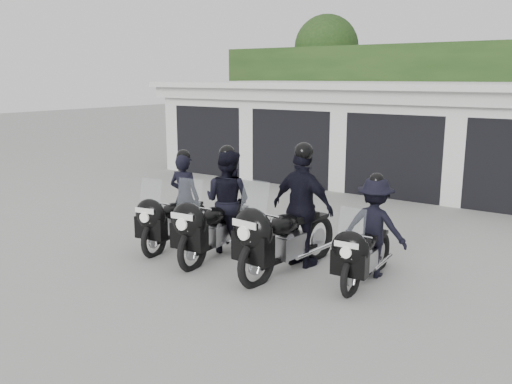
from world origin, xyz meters
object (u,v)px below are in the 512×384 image
Objects in this scene: police_bike_a at (176,207)px; police_bike_c at (295,215)px; police_bike_b at (222,208)px; police_bike_d at (371,234)px.

police_bike_c is at bearing -5.23° from police_bike_a.
police_bike_b is 1.16× the size of police_bike_d.
police_bike_c is 1.25× the size of police_bike_d.
police_bike_d is at bearing -1.64° from police_bike_a.
police_bike_b is 2.70m from police_bike_d.
police_bike_d is at bearing 20.32° from police_bike_c.
police_bike_a is 1.06× the size of police_bike_d.
police_bike_a is 1.05m from police_bike_b.
police_bike_b is at bearing -170.57° from police_bike_c.
police_bike_b reaches higher than police_bike_d.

